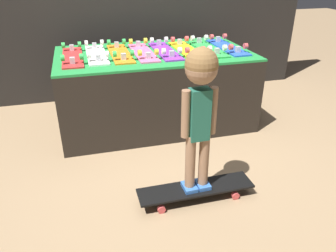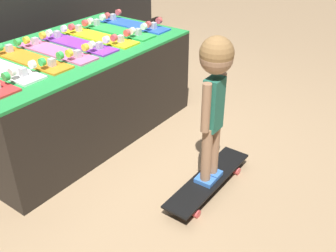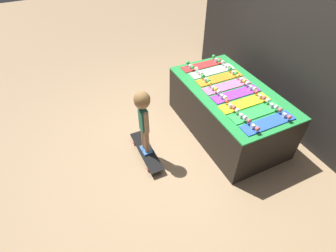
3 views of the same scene
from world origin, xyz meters
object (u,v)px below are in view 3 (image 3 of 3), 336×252
object	(u,v)px
child	(143,112)
skateboard_purple_on_rack	(236,93)
skateboard_pink_on_rack	(227,85)
skateboard_yellow_on_rack	(245,102)
skateboard_white_on_rack	(212,70)
skateboard_on_floor	(146,151)
skateboard_red_on_rack	(203,64)
skateboard_blue_on_rack	(268,122)
skateboard_orange_on_rack	(219,78)
skateboard_green_on_rack	(256,112)

from	to	relation	value
child	skateboard_purple_on_rack	bearing A→B (deg)	82.83
skateboard_pink_on_rack	skateboard_yellow_on_rack	distance (m)	0.42
skateboard_white_on_rack	skateboard_on_floor	xyz separation A→B (m)	(0.51, -1.30, -0.65)
skateboard_red_on_rack	skateboard_blue_on_rack	size ratio (longest dim) A/B	1.00
skateboard_red_on_rack	skateboard_white_on_rack	world-z (taller)	same
skateboard_orange_on_rack	skateboard_purple_on_rack	bearing A→B (deg)	-2.39
skateboard_pink_on_rack	skateboard_on_floor	world-z (taller)	skateboard_pink_on_rack
skateboard_orange_on_rack	skateboard_purple_on_rack	size ratio (longest dim) A/B	1.00
skateboard_orange_on_rack	skateboard_blue_on_rack	distance (m)	1.05
skateboard_purple_on_rack	skateboard_on_floor	distance (m)	1.43
skateboard_white_on_rack	skateboard_yellow_on_rack	distance (m)	0.84
skateboard_blue_on_rack	skateboard_yellow_on_rack	bearing A→B (deg)	-178.66
skateboard_yellow_on_rack	child	distance (m)	1.29
skateboard_orange_on_rack	skateboard_pink_on_rack	world-z (taller)	same
skateboard_red_on_rack	skateboard_on_floor	bearing A→B (deg)	-60.40
skateboard_white_on_rack	skateboard_orange_on_rack	xyz separation A→B (m)	(0.21, -0.01, 0.00)
skateboard_purple_on_rack	child	size ratio (longest dim) A/B	0.73
skateboard_red_on_rack	skateboard_orange_on_rack	world-z (taller)	same
skateboard_green_on_rack	child	xyz separation A→B (m)	(-0.54, -1.25, 0.03)
skateboard_yellow_on_rack	skateboard_on_floor	bearing A→B (deg)	-104.83
skateboard_red_on_rack	skateboard_yellow_on_rack	bearing A→B (deg)	-1.14
skateboard_red_on_rack	skateboard_blue_on_rack	distance (m)	1.47
skateboard_yellow_on_rack	skateboard_blue_on_rack	xyz separation A→B (m)	(0.42, 0.01, 0.00)
skateboard_orange_on_rack	skateboard_on_floor	bearing A→B (deg)	-76.84
skateboard_pink_on_rack	skateboard_yellow_on_rack	xyz separation A→B (m)	(0.42, -0.02, 0.00)
skateboard_purple_on_rack	child	xyz separation A→B (m)	(-0.12, -1.26, 0.03)
skateboard_red_on_rack	skateboard_purple_on_rack	size ratio (longest dim) A/B	1.00
skateboard_orange_on_rack	child	xyz separation A→B (m)	(0.30, -1.28, 0.03)
skateboard_orange_on_rack	skateboard_yellow_on_rack	xyz separation A→B (m)	(0.63, -0.04, 0.00)
skateboard_pink_on_rack	child	world-z (taller)	child
skateboard_red_on_rack	child	distance (m)	1.46
skateboard_white_on_rack	skateboard_green_on_rack	xyz separation A→B (m)	(1.05, -0.05, 0.00)
skateboard_white_on_rack	skateboard_purple_on_rack	size ratio (longest dim) A/B	1.00
skateboard_green_on_rack	skateboard_blue_on_rack	xyz separation A→B (m)	(0.21, 0.01, 0.00)
skateboard_white_on_rack	skateboard_on_floor	world-z (taller)	skateboard_white_on_rack
skateboard_yellow_on_rack	skateboard_green_on_rack	bearing A→B (deg)	0.80
skateboard_pink_on_rack	skateboard_purple_on_rack	xyz separation A→B (m)	(0.21, 0.00, 0.00)
child	skateboard_on_floor	bearing A→B (deg)	-93.09
skateboard_white_on_rack	skateboard_blue_on_rack	world-z (taller)	same
skateboard_purple_on_rack	child	world-z (taller)	child
skateboard_white_on_rack	skateboard_green_on_rack	world-z (taller)	same
skateboard_pink_on_rack	skateboard_on_floor	distance (m)	1.42
skateboard_yellow_on_rack	skateboard_blue_on_rack	distance (m)	0.42
skateboard_blue_on_rack	skateboard_on_floor	distance (m)	1.60
skateboard_green_on_rack	skateboard_orange_on_rack	bearing A→B (deg)	177.76
skateboard_pink_on_rack	child	xyz separation A→B (m)	(0.09, -1.26, 0.03)
skateboard_orange_on_rack	skateboard_blue_on_rack	world-z (taller)	same
skateboard_orange_on_rack	child	distance (m)	1.32
skateboard_blue_on_rack	skateboard_on_floor	xyz separation A→B (m)	(-0.75, -1.25, -0.65)
skateboard_purple_on_rack	skateboard_blue_on_rack	world-z (taller)	same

